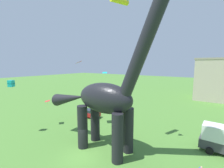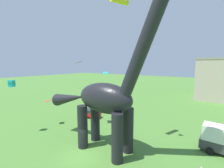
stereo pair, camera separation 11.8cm
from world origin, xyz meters
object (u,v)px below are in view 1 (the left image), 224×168
(kite_mid_left, at_px, (121,0))
(kite_mid_center, at_px, (47,101))
(dinosaur_sculpture, at_px, (104,98))
(kite_high_right, at_px, (79,62))
(parked_sedan_left, at_px, (89,113))
(person_strolling_adult, at_px, (100,108))
(kite_mid_right, at_px, (105,73))
(kite_near_high, at_px, (11,84))

(kite_mid_left, bearing_deg, kite_mid_center, -172.57)
(dinosaur_sculpture, bearing_deg, kite_high_right, 133.38)
(parked_sedan_left, distance_m, person_strolling_adult, 4.00)
(parked_sedan_left, relative_size, kite_mid_right, 2.73)
(kite_mid_center, bearing_deg, kite_near_high, -102.39)
(person_strolling_adult, xyz_separation_m, kite_near_high, (-3.73, -15.42, 6.61))
(parked_sedan_left, bearing_deg, kite_mid_right, 102.43)
(kite_mid_left, bearing_deg, kite_mid_right, 132.08)
(person_strolling_adult, height_order, kite_near_high, kite_near_high)
(person_strolling_adult, relative_size, kite_mid_center, 1.17)
(kite_near_high, bearing_deg, kite_mid_left, 24.57)
(kite_high_right, relative_size, kite_near_high, 1.77)
(kite_mid_right, bearing_deg, dinosaur_sculpture, -52.92)
(dinosaur_sculpture, distance_m, kite_mid_right, 24.31)
(dinosaur_sculpture, xyz_separation_m, kite_mid_right, (-14.63, 19.35, 1.59))
(kite_mid_right, bearing_deg, kite_mid_left, -47.92)
(kite_near_high, bearing_deg, kite_mid_center, 77.61)
(kite_mid_center, height_order, kite_mid_right, kite_mid_right)
(dinosaur_sculpture, distance_m, kite_high_right, 9.24)
(kite_near_high, bearing_deg, person_strolling_adult, 76.40)
(parked_sedan_left, bearing_deg, person_strolling_adult, 85.07)
(parked_sedan_left, height_order, kite_high_right, kite_high_right)
(parked_sedan_left, xyz_separation_m, person_strolling_adult, (-0.47, 3.97, 0.10))
(kite_mid_left, bearing_deg, kite_high_right, 172.82)
(kite_mid_left, distance_m, kite_mid_right, 25.01)
(dinosaur_sculpture, bearing_deg, kite_mid_right, 104.11)
(person_strolling_adult, xyz_separation_m, kite_mid_right, (-4.96, 8.18, 7.04))
(dinosaur_sculpture, height_order, kite_near_high, dinosaur_sculpture)
(person_strolling_adult, bearing_deg, kite_mid_left, 27.58)
(dinosaur_sculpture, distance_m, kite_mid_left, 11.56)
(person_strolling_adult, height_order, kite_mid_center, kite_mid_center)
(parked_sedan_left, bearing_deg, kite_near_high, -121.73)
(kite_near_high, bearing_deg, parked_sedan_left, 69.88)
(dinosaur_sculpture, height_order, kite_high_right, dinosaur_sculpture)
(kite_mid_center, xyz_separation_m, kite_near_high, (-1.05, -4.78, 3.38))
(person_strolling_adult, relative_size, kite_mid_left, 0.62)
(parked_sedan_left, bearing_deg, dinosaur_sculpture, -49.66)
(person_strolling_adult, xyz_separation_m, kite_mid_center, (-2.68, -10.64, 3.23))
(kite_mid_right, distance_m, kite_near_high, 23.64)
(kite_mid_right, bearing_deg, kite_high_right, -66.17)
(kite_mid_left, relative_size, kite_near_high, 2.58)
(kite_mid_center, relative_size, kite_near_high, 1.35)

